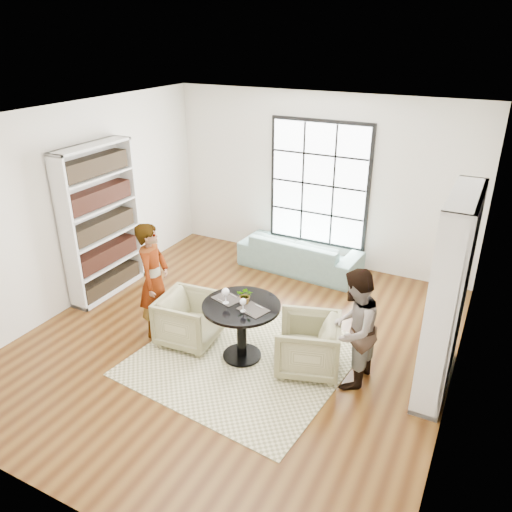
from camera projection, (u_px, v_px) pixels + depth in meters
The scene contains 16 objects.
ground at pixel (238, 340), 6.90m from camera, with size 6.00×6.00×0.00m, color brown.
room_shell at pixel (255, 243), 6.81m from camera, with size 6.00×6.01×6.00m.
rug at pixel (245, 357), 6.54m from camera, with size 2.54×2.54×0.01m, color beige.
pedestal_table at pixel (242, 320), 6.31m from camera, with size 0.99×0.99×0.79m.
sofa at pixel (300, 253), 8.79m from camera, with size 2.12×0.83×0.62m, color gray.
armchair_left at pixel (190, 319), 6.74m from camera, with size 0.74×0.76×0.69m, color #C5B98D.
armchair_right at pixel (308, 345), 6.18m from camera, with size 0.76×0.78×0.71m, color tan.
person_left at pixel (154, 280), 6.77m from camera, with size 0.60×0.39×1.64m, color gray.
person_right at pixel (353, 329), 5.79m from camera, with size 0.73×0.57×1.50m, color gray.
placemat_left at pixel (227, 299), 6.35m from camera, with size 0.34×0.26×0.01m, color black.
placemat_right at pixel (253, 310), 6.10m from camera, with size 0.34×0.26×0.01m, color black.
cutlery_left at pixel (227, 298), 6.35m from camera, with size 0.14×0.22×0.01m, color silver, non-canonical shape.
cutlery_right at pixel (253, 309), 6.10m from camera, with size 0.14×0.22×0.01m, color silver, non-canonical shape.
wine_glass_left at pixel (226, 292), 6.19m from camera, with size 0.10×0.10×0.22m.
wine_glass_right at pixel (243, 302), 6.02m from camera, with size 0.08×0.08×0.18m.
flower_centerpiece at pixel (246, 295), 6.21m from camera, with size 0.20×0.18×0.22m, color gray.
Camera 1 is at (2.86, -5.03, 3.94)m, focal length 35.00 mm.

